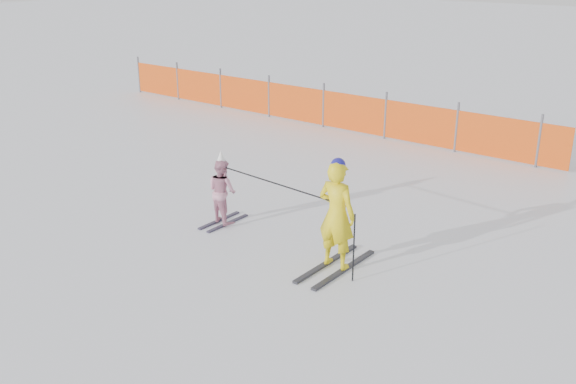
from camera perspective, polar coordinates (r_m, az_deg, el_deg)
name	(u,v)px	position (r m, az deg, el deg)	size (l,w,h in m)	color
ground	(269,259)	(10.38, -1.72, -5.94)	(120.00, 120.00, 0.00)	white
adult	(337,215)	(9.75, 4.35, -2.03)	(0.63, 1.64, 1.80)	black
child	(222,190)	(11.56, -5.87, 0.14)	(0.64, 1.03, 1.37)	black
ski_poles	(297,202)	(10.16, 0.85, -0.89)	(2.96, 0.44, 1.10)	black
safety_fence	(304,104)	(18.63, 1.47, 7.79)	(14.76, 0.06, 1.25)	#595960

